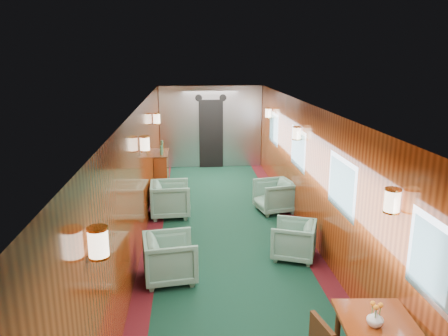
# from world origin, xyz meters

# --- Properties ---
(room) EXTENTS (12.00, 12.10, 2.40)m
(room) POSITION_xyz_m (0.00, 0.00, 1.63)
(room) COLOR black
(room) RESTS_ON ground
(bulkhead) EXTENTS (2.98, 0.17, 2.39)m
(bulkhead) POSITION_xyz_m (0.00, 5.91, 1.18)
(bulkhead) COLOR #B6B8BE
(bulkhead) RESTS_ON ground
(windows_right) EXTENTS (0.02, 8.60, 0.80)m
(windows_right) POSITION_xyz_m (1.49, 0.25, 1.45)
(windows_right) COLOR silver
(windows_right) RESTS_ON ground
(wall_sconces) EXTENTS (2.97, 7.97, 0.25)m
(wall_sconces) POSITION_xyz_m (0.00, 0.57, 1.79)
(wall_sconces) COLOR #FFE9C6
(wall_sconces) RESTS_ON ground
(credenza) EXTENTS (0.33, 1.04, 1.21)m
(credenza) POSITION_xyz_m (-1.34, 3.75, 0.48)
(credenza) COLOR maroon
(credenza) RESTS_ON ground
(flower_vase) EXTENTS (0.16, 0.16, 0.16)m
(flower_vase) POSITION_xyz_m (1.05, -3.29, 0.84)
(flower_vase) COLOR beige
(flower_vase) RESTS_ON dining_table
(armchair_left_near) EXTENTS (0.86, 0.84, 0.69)m
(armchair_left_near) POSITION_xyz_m (-0.97, -0.85, 0.35)
(armchair_left_near) COLOR #224F43
(armchair_left_near) RESTS_ON ground
(armchair_left_far) EXTENTS (0.84, 0.82, 0.73)m
(armchair_left_far) POSITION_xyz_m (-1.06, 1.82, 0.36)
(armchair_left_far) COLOR #224F43
(armchair_left_far) RESTS_ON ground
(armchair_right_near) EXTENTS (0.88, 0.87, 0.62)m
(armchair_right_near) POSITION_xyz_m (1.01, -0.29, 0.31)
(armchair_right_near) COLOR #224F43
(armchair_right_near) RESTS_ON ground
(armchair_right_far) EXTENTS (0.88, 0.87, 0.68)m
(armchair_right_far) POSITION_xyz_m (1.12, 1.91, 0.34)
(armchair_right_far) COLOR #224F43
(armchair_right_far) RESTS_ON ground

